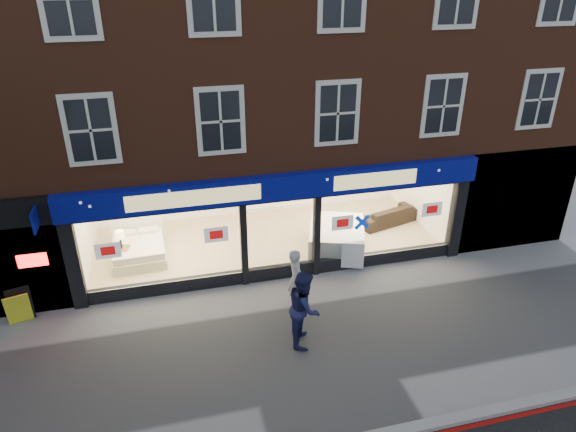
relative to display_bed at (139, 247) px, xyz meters
name	(u,v)px	position (x,y,z in m)	size (l,w,h in m)	color
ground	(311,345)	(4.00, -5.15, -0.41)	(120.00, 120.00, 0.00)	gray
showroom_floor	(265,240)	(4.00, 0.10, -0.36)	(11.00, 4.50, 0.10)	tan
building	(249,21)	(3.98, 1.79, 6.26)	(19.00, 8.26, 10.30)	brown
display_bed	(139,247)	(0.00, 0.00, 0.00)	(1.65, 1.99, 1.09)	beige
bedside_table	(123,256)	(-0.45, -0.35, -0.03)	(0.45, 0.45, 0.55)	brown
mattress_stack	(337,238)	(6.03, -1.12, 0.11)	(2.28, 2.54, 0.83)	silver
sofa	(387,214)	(8.35, 0.24, 0.01)	(2.15, 0.84, 0.63)	black
a_board	(19,307)	(-2.90, -2.45, 0.05)	(0.59, 0.38, 0.91)	yellow
pedestrian_grey	(296,279)	(4.05, -3.57, 0.46)	(0.63, 0.41, 1.73)	#A5A8AD
pedestrian_blue	(304,308)	(3.89, -4.93, 0.56)	(0.94, 0.74, 1.94)	#191B46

